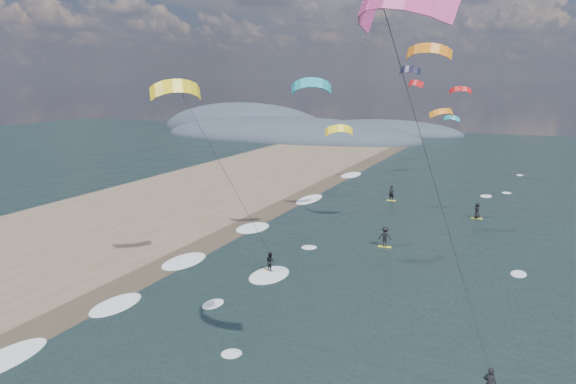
% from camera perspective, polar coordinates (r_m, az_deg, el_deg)
% --- Properties ---
extents(sand_strip, '(26.00, 240.00, 0.00)m').
position_cam_1_polar(sand_strip, '(50.08, -26.04, -6.13)').
color(sand_strip, brown).
rests_on(sand_strip, ground).
extents(wet_sand_strip, '(3.00, 240.00, 0.00)m').
position_cam_1_polar(wet_sand_strip, '(41.94, -15.21, -8.67)').
color(wet_sand_strip, '#382D23').
rests_on(wet_sand_strip, ground).
extents(coastal_hills, '(80.00, 41.00, 15.00)m').
position_cam_1_polar(coastal_hills, '(141.43, -0.63, 5.90)').
color(coastal_hills, '#3D4756').
rests_on(coastal_hills, ground).
extents(kitesurfer_near_a, '(7.73, 9.17, 17.76)m').
position_cam_1_polar(kitesurfer_near_a, '(19.94, 12.21, 8.93)').
color(kitesurfer_near_a, yellow).
rests_on(kitesurfer_near_a, ground).
extents(kitesurfer_near_b, '(6.75, 8.91, 14.68)m').
position_cam_1_polar(kitesurfer_near_b, '(37.72, -7.65, 3.57)').
color(kitesurfer_near_b, yellow).
rests_on(kitesurfer_near_b, ground).
extents(far_kitesurfers, '(11.11, 18.73, 1.82)m').
position_cam_1_polar(far_kitesurfers, '(55.43, 12.62, -2.61)').
color(far_kitesurfers, yellow).
rests_on(far_kitesurfers, ground).
extents(bg_kite_field, '(12.87, 65.88, 10.82)m').
position_cam_1_polar(bg_kite_field, '(72.29, 13.32, 9.73)').
color(bg_kite_field, teal).
rests_on(bg_kite_field, ground).
extents(shoreline_surf, '(2.40, 79.40, 0.11)m').
position_cam_1_polar(shoreline_surf, '(44.84, -10.18, -7.10)').
color(shoreline_surf, white).
rests_on(shoreline_surf, ground).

